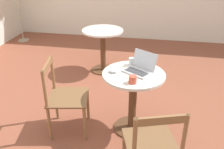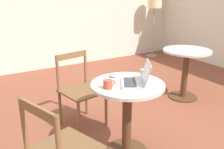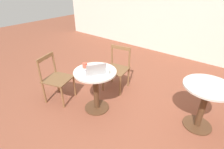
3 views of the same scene
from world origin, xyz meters
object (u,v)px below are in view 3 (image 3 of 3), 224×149
Objects in this scene: cafe_table_mid at (205,98)px; drinking_glass at (108,72)px; chair_near_left at (56,78)px; cafe_table_near at (96,83)px; mouse at (103,65)px; laptop at (95,71)px; chair_near_back at (117,69)px; mug at (85,65)px.

cafe_table_mid is 1.50m from drinking_glass.
chair_near_left reaches higher than cafe_table_mid.
cafe_table_near is 0.86× the size of chair_near_left.
chair_near_left reaches higher than mouse.
drinking_glass is at bearing 17.15° from chair_near_left.
chair_near_left is 0.95m from mouse.
chair_near_left is 2.24× the size of laptop.
chair_near_back is 2.24× the size of laptop.
laptop is 0.28m from mug.
chair_near_left is 1.11m from drinking_glass.
cafe_table_mid is 0.86× the size of chair_near_left.
laptop is at bearing -153.14° from cafe_table_mid.
chair_near_left is at bearing -161.75° from cafe_table_near.
chair_near_back is 0.94m from laptop.
laptop is 4.59× the size of drinking_glass.
mouse is at bearing 51.16° from mug.
chair_near_left is at bearing -166.69° from laptop.
cafe_table_near is 1.00× the size of cafe_table_mid.
chair_near_left is at bearing -157.72° from cafe_table_mid.
mouse is at bearing 105.89° from laptop.
laptop is 0.20m from drinking_glass.
mug is at bearing -171.79° from drinking_glass.
chair_near_left is 0.70m from mug.
laptop is at bearing -9.78° from mug.
chair_near_back reaches higher than cafe_table_mid.
cafe_table_near is 0.34m from mug.
mouse is (-1.58, -0.47, 0.24)m from cafe_table_mid.
chair_near_back is 7.46× the size of mug.
mouse is 0.84× the size of mug.
chair_near_back is (-1.70, 0.08, -0.09)m from cafe_table_mid.
chair_near_back is at bearing 84.85° from mug.
cafe_table_near is 8.80× the size of drinking_glass.
cafe_table_mid is (1.55, 0.70, 0.00)m from cafe_table_near.
cafe_table_mid is at bearing 16.46° from mouse.
laptop is (0.84, 0.20, 0.35)m from chair_near_left.
mouse is 0.31m from mug.
laptop is at bearing -74.11° from mouse.
mouse is (0.75, 0.49, 0.33)m from chair_near_left.
mouse reaches higher than cafe_table_mid.
mouse reaches higher than cafe_table_near.
cafe_table_mid is 6.40× the size of mug.
chair_near_left is 7.46× the size of mug.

